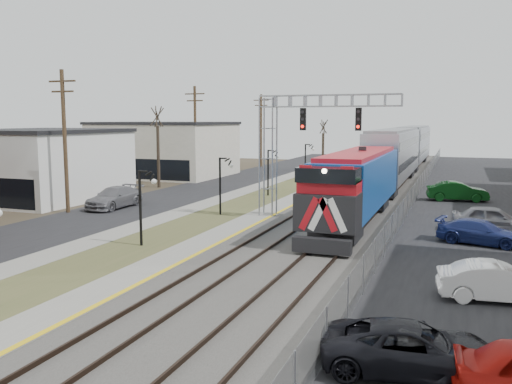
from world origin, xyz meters
The scene contains 20 objects.
street_west centered at (-11.50, 35.00, 0.02)m, with size 7.00×120.00×0.04m, color black.
sidewalk centered at (-7.00, 35.00, 0.04)m, with size 2.00×120.00×0.08m, color gray.
grass_median centered at (-4.00, 35.00, 0.03)m, with size 4.00×120.00×0.06m, color #494E29.
platform centered at (-1.00, 35.00, 0.12)m, with size 2.00×120.00×0.24m, color gray.
ballast_bed centered at (4.00, 35.00, 0.10)m, with size 8.00×120.00×0.20m, color #595651.
platform_edge centered at (-0.12, 35.00, 0.24)m, with size 0.24×120.00×0.01m, color gold.
track_near centered at (2.00, 35.00, 0.28)m, with size 1.58×120.00×0.15m.
track_far centered at (5.50, 35.00, 0.28)m, with size 1.58×120.00×0.15m.
train centered at (5.50, 51.47, 2.88)m, with size 3.00×63.05×5.33m.
signal_gantry centered at (1.22, 27.99, 5.59)m, with size 9.00×1.07×8.15m.
lampposts centered at (-4.00, 18.29, 2.00)m, with size 0.14×62.14×4.00m.
utility_poles centered at (-14.50, 25.00, 5.00)m, with size 0.28×80.28×10.00m.
fence centered at (8.20, 35.00, 0.80)m, with size 0.04×120.00×1.60m, color gray.
bare_trees centered at (-12.66, 38.91, 2.70)m, with size 12.30×42.30×5.95m.
car_lot_b centered at (12.91, 15.06, 0.70)m, with size 1.48×4.25×1.40m, color white.
car_lot_c centered at (10.44, 8.14, 0.65)m, with size 2.17×4.71×1.31m, color black.
car_lot_d centered at (12.60, 24.64, 0.64)m, with size 1.80×4.44×1.29m, color navy.
car_lot_e centered at (13.36, 28.17, 0.77)m, with size 1.83×4.54×1.55m, color gray.
car_lot_f centered at (11.34, 40.49, 0.78)m, with size 1.65×4.74×1.56m, color #0B3911.
car_street_b centered at (-12.60, 27.87, 0.77)m, with size 2.16×5.32×1.54m, color slate.
Camera 1 is at (11.35, -5.80, 6.59)m, focal length 38.00 mm.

